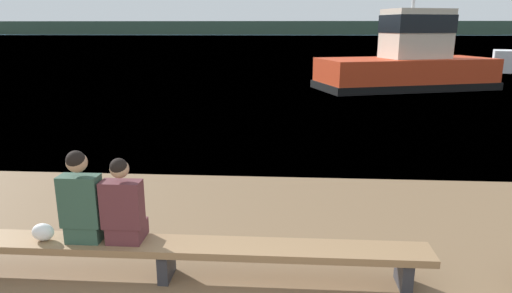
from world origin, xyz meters
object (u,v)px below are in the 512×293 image
person_left (82,201)px  person_right (123,207)px  bench_main (166,249)px  tugboat_red (408,64)px  shopping_bag (43,232)px

person_left → person_right: person_left is taller
bench_main → tugboat_red: bearing=68.1°
bench_main → tugboat_red: (6.89, 17.12, 0.77)m
bench_main → tugboat_red: tugboat_red is taller
person_right → shopping_bag: (-0.94, -0.04, -0.32)m
bench_main → person_right: size_ratio=5.96×
bench_main → person_left: bearing=179.8°
bench_main → person_right: bearing=179.2°
person_right → person_left: bearing=-179.6°
shopping_bag → person_left: bearing=4.0°
shopping_bag → tugboat_red: size_ratio=0.03×
person_left → tugboat_red: 18.82m
person_left → tugboat_red: bearing=65.5°
shopping_bag → tugboat_red: bearing=64.2°
person_left → person_right: 0.47m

